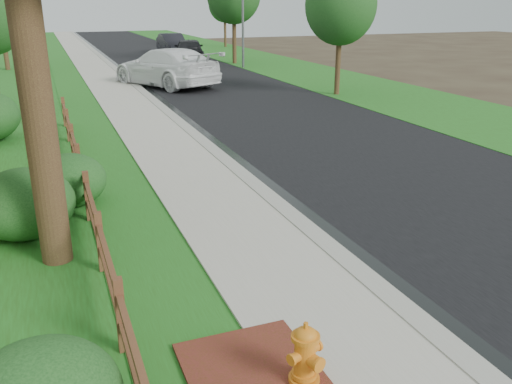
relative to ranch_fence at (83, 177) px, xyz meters
name	(u,v)px	position (x,y,z in m)	size (l,w,h in m)	color
ground	(375,314)	(3.60, -6.40, -0.62)	(120.00, 120.00, 0.00)	#36281D
road	(167,62)	(8.20, 28.60, -0.61)	(8.00, 90.00, 0.02)	black
curb	(109,64)	(4.00, 28.60, -0.56)	(0.40, 90.00, 0.12)	gray
wet_gutter	(114,64)	(4.35, 28.60, -0.60)	(0.50, 90.00, 0.00)	black
sidewalk	(91,65)	(2.70, 28.60, -0.57)	(2.20, 90.00, 0.10)	#AAA694
grass_strip	(62,66)	(0.80, 28.60, -0.59)	(1.60, 90.00, 0.06)	#255217
verge_far	(253,59)	(15.10, 28.60, -0.60)	(6.00, 90.00, 0.04)	#255217
ranch_fence	(83,177)	(0.00, 0.00, 0.00)	(0.12, 16.92, 1.10)	#4D3219
fire_hydrant	(305,355)	(1.90, -7.49, -0.15)	(0.53, 0.43, 0.81)	orange
white_suv	(166,67)	(5.60, 16.88, 0.40)	(2.79, 6.86, 1.99)	white
dark_car_mid	(189,50)	(9.78, 28.06, 0.28)	(2.07, 5.16, 1.76)	black
dark_car_far	(172,44)	(10.17, 35.28, 0.24)	(1.76, 5.06, 1.67)	black
boulder	(70,187)	(-0.30, 0.01, -0.21)	(1.24, 0.93, 0.82)	brown
shrub_b	(24,204)	(-1.20, -1.51, 0.06)	(1.93, 1.93, 1.35)	#163E16
shrub_c	(69,180)	(-0.30, -0.05, -0.03)	(1.64, 1.64, 1.18)	#163E16
tree_near_right	(341,5)	(12.75, 11.12, 3.54)	(3.34, 3.34, 6.00)	#3B2218
tree_far_right	(225,4)	(16.60, 40.25, 3.39)	(3.11, 3.11, 5.73)	#3B2218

